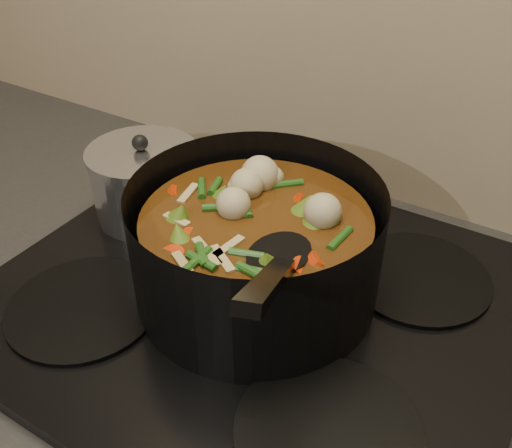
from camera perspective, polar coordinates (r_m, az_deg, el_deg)
The scene contains 3 objects.
stovetop at distance 0.71m, azimuth -0.02°, elevation -7.45°, with size 0.62×0.54×0.03m.
stockpot at distance 0.66m, azimuth 0.00°, elevation -2.38°, with size 0.33×0.39×0.21m.
saucepan at distance 0.83m, azimuth -11.02°, elevation 4.15°, with size 0.15×0.15×0.13m.
Camera 1 is at (0.27, 1.49, 1.41)m, focal length 40.00 mm.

